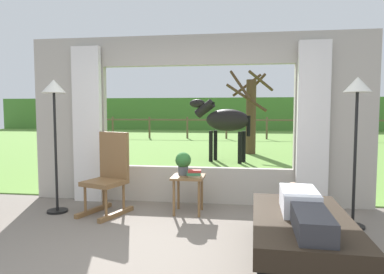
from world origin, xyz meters
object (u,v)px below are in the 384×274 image
(side_table, at_px, (188,183))
(pasture_tree, at_px, (251,112))
(reclining_person, at_px, (303,207))
(rocking_chair, at_px, (109,174))
(potted_plant, at_px, (183,162))
(recliner_sofa, at_px, (301,237))
(book_stack, at_px, (194,173))
(horse, at_px, (225,121))
(floor_lamp_left, at_px, (54,106))
(floor_lamp_right, at_px, (357,107))

(side_table, height_order, pasture_tree, pasture_tree)
(reclining_person, bearing_deg, rocking_chair, 154.61)
(reclining_person, height_order, potted_plant, potted_plant)
(recliner_sofa, bearing_deg, book_stack, 135.52)
(side_table, distance_m, potted_plant, 0.29)
(recliner_sofa, relative_size, side_table, 3.34)
(book_stack, xyz_separation_m, horse, (0.19, 4.86, 0.59))
(rocking_chair, xyz_separation_m, floor_lamp_left, (-0.74, -0.09, 0.94))
(potted_plant, relative_size, book_stack, 1.56)
(book_stack, relative_size, floor_lamp_right, 0.11)
(reclining_person, height_order, book_stack, reclining_person)
(floor_lamp_left, distance_m, horse, 5.46)
(book_stack, distance_m, horse, 4.90)
(recliner_sofa, height_order, book_stack, book_stack)
(reclining_person, bearing_deg, side_table, 135.35)
(floor_lamp_left, relative_size, floor_lamp_right, 1.01)
(reclining_person, xyz_separation_m, horse, (-1.00, 6.19, 0.63))
(side_table, xyz_separation_m, floor_lamp_left, (-1.82, -0.22, 1.06))
(horse, height_order, pasture_tree, pasture_tree)
(recliner_sofa, distance_m, pasture_tree, 8.09)
(recliner_sofa, xyz_separation_m, rocking_chair, (-2.37, 1.20, 0.33))
(book_stack, relative_size, horse, 0.11)
(side_table, distance_m, floor_lamp_left, 2.12)
(reclining_person, height_order, floor_lamp_left, floor_lamp_left)
(rocking_chair, height_order, floor_lamp_left, floor_lamp_left)
(floor_lamp_left, xyz_separation_m, floor_lamp_right, (3.89, -0.09, -0.02))
(recliner_sofa, distance_m, horse, 6.29)
(potted_plant, xyz_separation_m, floor_lamp_right, (2.15, -0.37, 0.76))
(horse, bearing_deg, potted_plant, -165.29)
(potted_plant, height_order, pasture_tree, pasture_tree)
(floor_lamp_left, bearing_deg, rocking_chair, 6.69)
(recliner_sofa, relative_size, floor_lamp_left, 0.94)
(rocking_chair, height_order, floor_lamp_right, floor_lamp_right)
(rocking_chair, distance_m, side_table, 1.10)
(potted_plant, xyz_separation_m, pasture_tree, (1.13, 6.61, 0.68))
(horse, bearing_deg, floor_lamp_left, 176.34)
(horse, bearing_deg, reclining_person, -151.72)
(rocking_chair, bearing_deg, floor_lamp_right, 15.87)
(reclining_person, relative_size, potted_plant, 4.48)
(rocking_chair, height_order, pasture_tree, pasture_tree)
(horse, bearing_deg, pasture_tree, -3.20)
(floor_lamp_right, bearing_deg, rocking_chair, 176.72)
(floor_lamp_left, bearing_deg, potted_plant, 9.01)
(horse, xyz_separation_m, pasture_tree, (0.76, 1.87, 0.23))
(floor_lamp_right, xyz_separation_m, horse, (-1.79, 5.12, -0.31))
(side_table, relative_size, potted_plant, 1.63)
(recliner_sofa, height_order, pasture_tree, pasture_tree)
(floor_lamp_right, bearing_deg, floor_lamp_left, 178.61)
(horse, bearing_deg, recliner_sofa, -151.65)
(side_table, bearing_deg, rocking_chair, -173.17)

